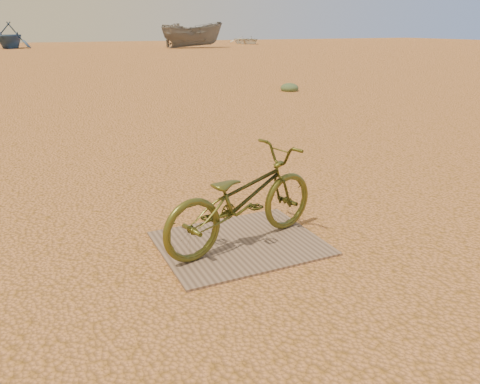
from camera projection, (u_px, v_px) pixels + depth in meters
name	position (u px, v px, depth m)	size (l,w,h in m)	color
ground	(189.00, 231.00, 4.52)	(120.00, 120.00, 0.00)	#D48350
plywood_board	(240.00, 243.00, 4.25)	(1.42, 1.15, 0.02)	#826757
bicycle	(243.00, 198.00, 4.10)	(0.57, 1.63, 0.86)	#4D501C
boat_far_left	(9.00, 35.00, 40.90)	(3.70, 4.28, 2.25)	#35527C
boat_mid_right	(193.00, 35.00, 42.01)	(2.17, 5.77, 2.23)	slate
boat_far_right	(247.00, 40.00, 51.32)	(2.93, 4.11, 0.85)	silver
kale_b	(289.00, 91.00, 14.29)	(0.55, 0.55, 0.30)	#526747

